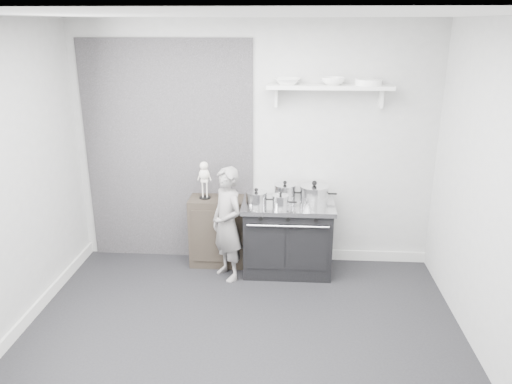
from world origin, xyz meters
TOP-DOWN VIEW (x-y plane):
  - ground at (0.00, 0.00)m, footprint 4.00×4.00m
  - room_shell at (-0.09, 0.15)m, footprint 4.02×3.62m
  - wall_shelf at (0.80, 1.68)m, footprint 1.30×0.26m
  - stove at (0.40, 1.48)m, footprint 1.00×0.62m
  - side_cabinet at (-0.40, 1.61)m, footprint 0.61×0.36m
  - child at (-0.24, 1.28)m, footprint 0.52×0.54m
  - pot_front_left at (0.06, 1.39)m, footprint 0.32×0.23m
  - pot_back_left at (0.36, 1.61)m, footprint 0.33×0.24m
  - pot_back_right at (0.68, 1.60)m, footprint 0.41×0.32m
  - pot_front_center at (0.32, 1.34)m, footprint 0.26×0.17m
  - skeleton_full at (-0.53, 1.61)m, footprint 0.14×0.09m
  - skeleton_torso at (-0.25, 1.61)m, footprint 0.11×0.07m
  - bowl_large at (0.36, 1.67)m, footprint 0.28×0.28m
  - bowl_small at (0.83, 1.67)m, footprint 0.24×0.24m
  - plate_stack at (1.19, 1.67)m, footprint 0.28×0.28m

SIDE VIEW (x-z plane):
  - ground at x=0.00m, z-range 0.00..0.00m
  - side_cabinet at x=-0.40m, z-range 0.00..0.79m
  - stove at x=0.40m, z-range 0.00..0.80m
  - child at x=-0.24m, z-range 0.00..1.24m
  - pot_front_center at x=0.32m, z-range 0.79..0.95m
  - pot_front_left at x=0.06m, z-range 0.78..0.98m
  - pot_back_right at x=0.68m, z-range 0.77..1.00m
  - pot_back_left at x=0.36m, z-range 0.78..0.99m
  - skeleton_torso at x=-0.25m, z-range 0.79..1.18m
  - skeleton_full at x=-0.53m, z-range 0.79..1.28m
  - room_shell at x=-0.09m, z-range 0.28..2.99m
  - wall_shelf at x=0.80m, z-range 1.89..2.13m
  - plate_stack at x=1.19m, z-range 2.04..2.10m
  - bowl_large at x=0.36m, z-range 2.04..2.11m
  - bowl_small at x=0.83m, z-range 2.04..2.12m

